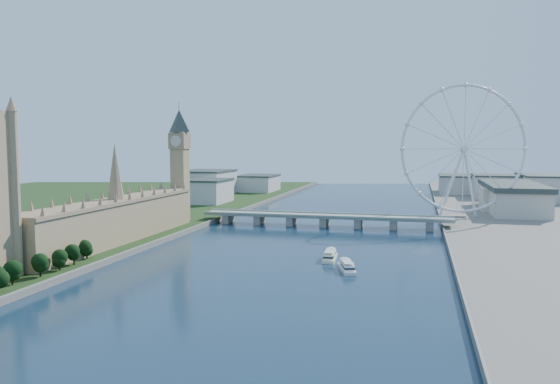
% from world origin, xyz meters
% --- Properties ---
extents(ground, '(2000.00, 2000.00, 0.00)m').
position_xyz_m(ground, '(0.00, 0.00, 0.00)').
color(ground, '#1C384F').
rests_on(ground, ground).
extents(tree_row, '(8.43, 152.43, 20.74)m').
position_xyz_m(tree_row, '(-113.00, 42.00, 9.15)').
color(tree_row, black).
rests_on(tree_row, ground).
extents(parliament_range, '(24.00, 200.00, 70.00)m').
position_xyz_m(parliament_range, '(-128.00, 170.00, 18.48)').
color(parliament_range, tan).
rests_on(parliament_range, ground).
extents(big_ben, '(20.02, 20.02, 110.00)m').
position_xyz_m(big_ben, '(-128.00, 278.00, 66.57)').
color(big_ben, tan).
rests_on(big_ben, ground).
extents(westminster_bridge, '(220.00, 22.00, 9.50)m').
position_xyz_m(westminster_bridge, '(0.00, 300.00, 6.63)').
color(westminster_bridge, gray).
rests_on(westminster_bridge, ground).
extents(london_eye, '(113.60, 39.12, 124.30)m').
position_xyz_m(london_eye, '(119.98, 355.08, 67.52)').
color(london_eye, silver).
rests_on(london_eye, ground).
extents(county_hall, '(54.00, 144.00, 35.00)m').
position_xyz_m(county_hall, '(175.00, 430.00, 0.00)').
color(county_hall, beige).
rests_on(county_hall, ground).
extents(city_skyline, '(505.00, 280.00, 32.00)m').
position_xyz_m(city_skyline, '(39.22, 560.08, 16.96)').
color(city_skyline, beige).
rests_on(city_skyline, ground).
extents(tour_boat_near, '(9.16, 29.79, 6.49)m').
position_xyz_m(tour_boat_near, '(27.08, 159.59, 0.00)').
color(tour_boat_near, '#EFEECA').
rests_on(tour_boat_near, ground).
extents(tour_boat_far, '(15.08, 28.67, 6.13)m').
position_xyz_m(tour_boat_far, '(41.08, 132.86, 0.00)').
color(tour_boat_far, white).
rests_on(tour_boat_far, ground).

